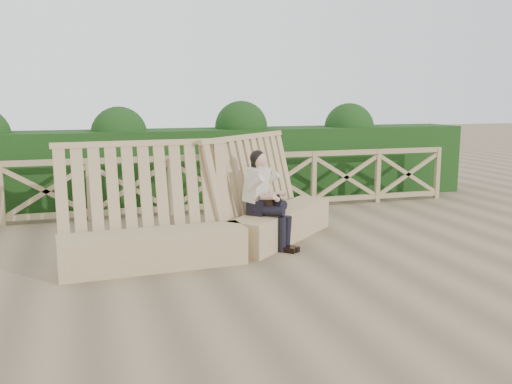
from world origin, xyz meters
name	(u,v)px	position (x,y,z in m)	size (l,w,h in m)	color
ground	(268,264)	(0.00, 0.00, 0.00)	(60.00, 60.00, 0.00)	brown
bench	(220,223)	(-0.44, 0.79, 0.41)	(4.29, 2.34, 1.62)	#9C8159
woman	(264,195)	(0.22, 0.82, 0.77)	(0.74, 0.81, 1.42)	black
guardrail	(208,184)	(0.00, 3.50, 0.55)	(10.10, 0.09, 1.10)	olive
hedge	(195,166)	(0.00, 4.70, 0.75)	(12.00, 1.20, 1.50)	black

